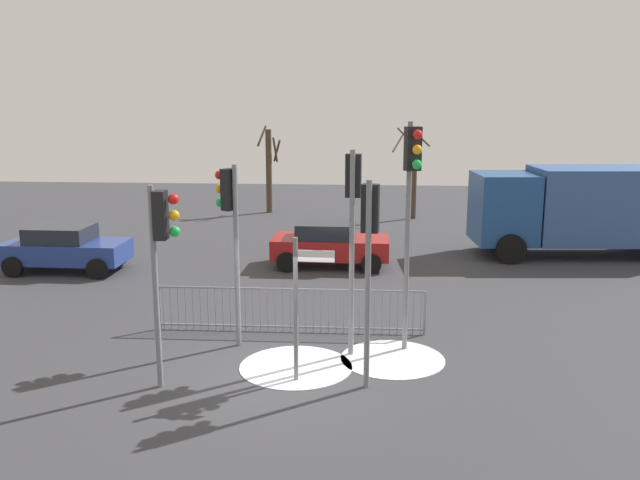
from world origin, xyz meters
The scene contains 15 objects.
ground_plane centered at (0.00, 0.00, 0.00)m, with size 60.00×60.00×0.00m, color #38383D.
traffic_light_rear_right centered at (2.68, 1.37, 3.63)m, with size 0.37×0.55×4.97m.
traffic_light_mid_right centered at (-1.99, -0.83, 2.86)m, with size 0.57×0.32×3.90m.
traffic_light_foreground_right centered at (-1.19, 1.53, 2.98)m, with size 0.52×0.41×4.06m.
traffic_light_mid_left centered at (1.48, 1.23, 3.24)m, with size 0.34×0.57×4.41m.
traffic_light_foreground_left centered at (1.83, -0.40, 2.93)m, with size 0.35×0.57×4.00m.
direction_sign_post centered at (0.50, -0.34, 1.62)m, with size 0.79×0.10×2.87m.
pedestrian_guard_railing centered at (0.00, 2.42, 0.55)m, with size 6.36×0.12×1.07m.
car_red_mid centered at (0.52, 8.81, 0.77)m, with size 3.81×1.95×1.47m.
car_blue_trailing centered at (-7.86, 7.55, 0.77)m, with size 3.81×1.95×1.47m.
delivery_truck centered at (9.08, 11.00, 1.74)m, with size 7.21×3.16×3.10m.
bare_tree_left centered at (3.79, 17.98, 2.13)m, with size 1.71×1.89×4.20m.
bare_tree_centre centered at (-3.02, 19.21, 2.12)m, with size 1.17×1.03×4.14m.
snow_patch_kerb centered at (0.35, 0.31, 0.01)m, with size 2.34×2.34×0.01m, color silver.
snow_patch_island centered at (2.36, 0.89, 0.01)m, with size 2.22×2.22×0.01m, color silver.
Camera 1 is at (1.82, -12.55, 5.44)m, focal length 37.50 mm.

